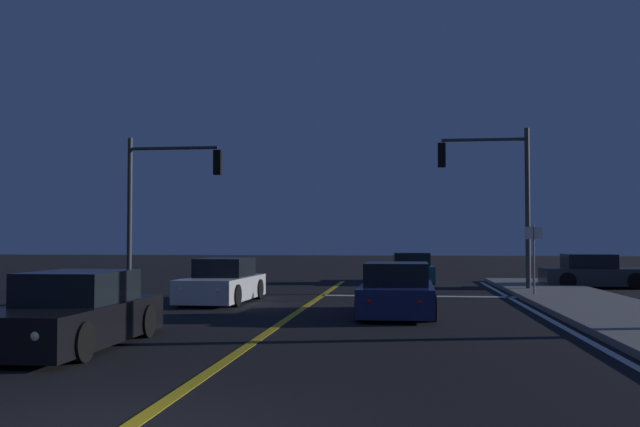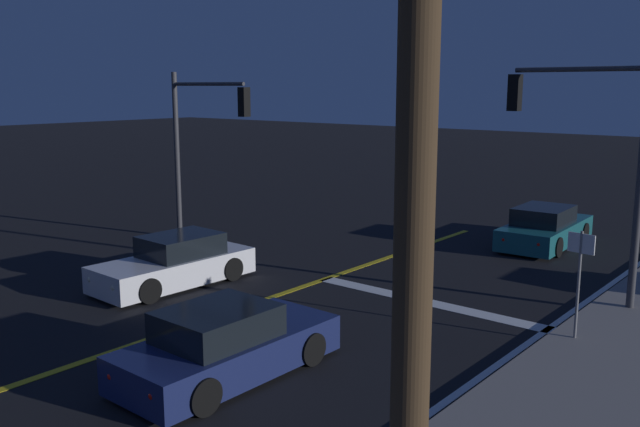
{
  "view_description": "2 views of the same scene",
  "coord_description": "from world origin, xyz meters",
  "px_view_note": "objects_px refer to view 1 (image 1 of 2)",
  "views": [
    {
      "loc": [
        2.79,
        -6.37,
        1.91
      ],
      "look_at": [
        0.13,
        15.92,
        2.75
      ],
      "focal_mm": 39.51,
      "sensor_mm": 36.0,
      "label": 1
    },
    {
      "loc": [
        11.39,
        3.61,
        5.23
      ],
      "look_at": [
        1.39,
        15.79,
        2.28
      ],
      "focal_mm": 38.35,
      "sensor_mm": 36.0,
      "label": 2
    }
  ],
  "objects_px": {
    "car_distant_tail_navy": "(397,292)",
    "street_sign_corner": "(534,249)",
    "traffic_signal_near_right": "(496,184)",
    "traffic_signal_far_left": "(163,189)",
    "car_mid_block_white": "(223,283)",
    "car_far_approaching_black": "(73,314)",
    "car_parked_curb_charcoal": "(594,273)",
    "car_following_oncoming_teal": "(411,270)"
  },
  "relations": [
    {
      "from": "car_far_approaching_black",
      "to": "traffic_signal_near_right",
      "type": "height_order",
      "value": "traffic_signal_near_right"
    },
    {
      "from": "car_following_oncoming_teal",
      "to": "traffic_signal_far_left",
      "type": "xyz_separation_m",
      "value": [
        -9.13,
        -6.85,
        3.19
      ]
    },
    {
      "from": "car_following_oncoming_teal",
      "to": "street_sign_corner",
      "type": "xyz_separation_m",
      "value": [
        3.89,
        -8.25,
        1.02
      ]
    },
    {
      "from": "traffic_signal_near_right",
      "to": "car_parked_curb_charcoal",
      "type": "bearing_deg",
      "value": -145.39
    },
    {
      "from": "car_distant_tail_navy",
      "to": "car_far_approaching_black",
      "type": "height_order",
      "value": "same"
    },
    {
      "from": "car_following_oncoming_teal",
      "to": "car_far_approaching_black",
      "type": "relative_size",
      "value": 0.99
    },
    {
      "from": "car_far_approaching_black",
      "to": "street_sign_corner",
      "type": "relative_size",
      "value": 1.95
    },
    {
      "from": "car_mid_block_white",
      "to": "street_sign_corner",
      "type": "height_order",
      "value": "street_sign_corner"
    },
    {
      "from": "car_mid_block_white",
      "to": "car_parked_curb_charcoal",
      "type": "height_order",
      "value": "same"
    },
    {
      "from": "car_mid_block_white",
      "to": "street_sign_corner",
      "type": "xyz_separation_m",
      "value": [
        9.73,
        2.45,
        1.02
      ]
    },
    {
      "from": "car_following_oncoming_teal",
      "to": "street_sign_corner",
      "type": "height_order",
      "value": "street_sign_corner"
    },
    {
      "from": "car_distant_tail_navy",
      "to": "traffic_signal_near_right",
      "type": "distance_m",
      "value": 9.72
    },
    {
      "from": "car_parked_curb_charcoal",
      "to": "street_sign_corner",
      "type": "xyz_separation_m",
      "value": [
        -3.33,
        -5.67,
        1.02
      ]
    },
    {
      "from": "car_parked_curb_charcoal",
      "to": "car_distant_tail_navy",
      "type": "relative_size",
      "value": 0.96
    },
    {
      "from": "car_following_oncoming_teal",
      "to": "traffic_signal_near_right",
      "type": "relative_size",
      "value": 0.77
    },
    {
      "from": "traffic_signal_near_right",
      "to": "traffic_signal_far_left",
      "type": "xyz_separation_m",
      "value": [
        -12.19,
        -1.4,
        -0.19
      ]
    },
    {
      "from": "car_distant_tail_navy",
      "to": "car_following_oncoming_teal",
      "type": "bearing_deg",
      "value": 88.75
    },
    {
      "from": "car_following_oncoming_teal",
      "to": "traffic_signal_far_left",
      "type": "relative_size",
      "value": 0.81
    },
    {
      "from": "car_mid_block_white",
      "to": "car_far_approaching_black",
      "type": "height_order",
      "value": "same"
    },
    {
      "from": "car_mid_block_white",
      "to": "car_following_oncoming_teal",
      "type": "distance_m",
      "value": 12.19
    },
    {
      "from": "car_parked_curb_charcoal",
      "to": "car_following_oncoming_teal",
      "type": "xyz_separation_m",
      "value": [
        -7.22,
        2.58,
        0.0
      ]
    },
    {
      "from": "street_sign_corner",
      "to": "car_far_approaching_black",
      "type": "bearing_deg",
      "value": -130.99
    },
    {
      "from": "car_distant_tail_navy",
      "to": "street_sign_corner",
      "type": "distance_m",
      "value": 7.18
    },
    {
      "from": "car_parked_curb_charcoal",
      "to": "traffic_signal_near_right",
      "type": "bearing_deg",
      "value": -55.54
    },
    {
      "from": "car_parked_curb_charcoal",
      "to": "street_sign_corner",
      "type": "distance_m",
      "value": 6.65
    },
    {
      "from": "traffic_signal_far_left",
      "to": "car_following_oncoming_teal",
      "type": "bearing_deg",
      "value": 36.88
    },
    {
      "from": "car_distant_tail_navy",
      "to": "car_following_oncoming_teal",
      "type": "height_order",
      "value": "same"
    },
    {
      "from": "car_mid_block_white",
      "to": "traffic_signal_far_left",
      "type": "xyz_separation_m",
      "value": [
        -3.29,
        3.85,
        3.2
      ]
    },
    {
      "from": "car_mid_block_white",
      "to": "car_parked_curb_charcoal",
      "type": "bearing_deg",
      "value": -145.96
    },
    {
      "from": "car_following_oncoming_teal",
      "to": "car_far_approaching_black",
      "type": "xyz_separation_m",
      "value": [
        -6.18,
        -19.84,
        0.0
      ]
    },
    {
      "from": "car_far_approaching_black",
      "to": "street_sign_corner",
      "type": "height_order",
      "value": "street_sign_corner"
    },
    {
      "from": "car_parked_curb_charcoal",
      "to": "car_far_approaching_black",
      "type": "xyz_separation_m",
      "value": [
        -13.4,
        -17.26,
        0.0
      ]
    },
    {
      "from": "car_mid_block_white",
      "to": "car_distant_tail_navy",
      "type": "relative_size",
      "value": 1.02
    },
    {
      "from": "car_parked_curb_charcoal",
      "to": "car_far_approaching_black",
      "type": "relative_size",
      "value": 0.9
    },
    {
      "from": "car_mid_block_white",
      "to": "traffic_signal_far_left",
      "type": "bearing_deg",
      "value": -47.25
    },
    {
      "from": "traffic_signal_near_right",
      "to": "traffic_signal_far_left",
      "type": "distance_m",
      "value": 12.27
    },
    {
      "from": "car_distant_tail_navy",
      "to": "car_following_oncoming_teal",
      "type": "distance_m",
      "value": 13.85
    },
    {
      "from": "car_parked_curb_charcoal",
      "to": "traffic_signal_near_right",
      "type": "xyz_separation_m",
      "value": [
        -4.16,
        -2.87,
        3.38
      ]
    },
    {
      "from": "car_parked_curb_charcoal",
      "to": "traffic_signal_near_right",
      "type": "distance_m",
      "value": 6.08
    },
    {
      "from": "car_far_approaching_black",
      "to": "traffic_signal_far_left",
      "type": "relative_size",
      "value": 0.82
    },
    {
      "from": "car_distant_tail_navy",
      "to": "traffic_signal_far_left",
      "type": "relative_size",
      "value": 0.76
    },
    {
      "from": "car_far_approaching_black",
      "to": "traffic_signal_near_right",
      "type": "distance_m",
      "value": 17.43
    }
  ]
}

